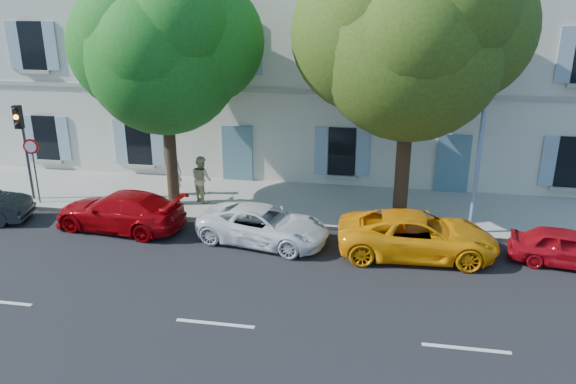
% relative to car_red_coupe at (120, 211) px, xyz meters
% --- Properties ---
extents(ground, '(90.00, 90.00, 0.00)m').
position_rel_car_red_coupe_xyz_m(ground, '(4.94, -1.15, -0.66)').
color(ground, black).
extents(sidewalk, '(36.00, 4.50, 0.15)m').
position_rel_car_red_coupe_xyz_m(sidewalk, '(4.94, 3.30, -0.59)').
color(sidewalk, '#A09E96').
rests_on(sidewalk, ground).
extents(kerb, '(36.00, 0.16, 0.16)m').
position_rel_car_red_coupe_xyz_m(kerb, '(4.94, 1.13, -0.58)').
color(kerb, '#9E998E').
rests_on(kerb, ground).
extents(building, '(28.00, 7.00, 12.00)m').
position_rel_car_red_coupe_xyz_m(building, '(4.94, 9.05, 5.34)').
color(building, beige).
rests_on(building, ground).
extents(car_red_coupe, '(4.74, 2.36, 1.32)m').
position_rel_car_red_coupe_xyz_m(car_red_coupe, '(0.00, 0.00, 0.00)').
color(car_red_coupe, '#9D0409').
rests_on(car_red_coupe, ground).
extents(car_white_coupe, '(4.59, 2.77, 1.19)m').
position_rel_car_red_coupe_xyz_m(car_white_coupe, '(5.10, -0.22, -0.06)').
color(car_white_coupe, white).
rests_on(car_white_coupe, ground).
extents(car_yellow_supercar, '(5.00, 2.52, 1.36)m').
position_rel_car_red_coupe_xyz_m(car_yellow_supercar, '(9.98, -0.35, 0.02)').
color(car_yellow_supercar, '#FFA00A').
rests_on(car_yellow_supercar, ground).
extents(car_red_hatchback, '(3.47, 1.83, 1.12)m').
position_rel_car_red_coupe_xyz_m(car_red_hatchback, '(14.37, -0.25, -0.10)').
color(car_red_hatchback, '#AE0A14').
rests_on(car_red_hatchback, ground).
extents(tree_left, '(5.48, 5.48, 8.49)m').
position_rel_car_red_coupe_xyz_m(tree_left, '(1.07, 2.28, 4.96)').
color(tree_left, '#3A2819').
rests_on(tree_left, sidewalk).
extents(tree_right, '(6.02, 6.02, 9.28)m').
position_rel_car_red_coupe_xyz_m(tree_right, '(9.47, 1.97, 5.44)').
color(tree_right, '#3A2819').
rests_on(tree_right, sidewalk).
extents(traffic_light, '(0.30, 0.42, 3.68)m').
position_rel_car_red_coupe_xyz_m(traffic_light, '(-4.54, 1.76, 2.15)').
color(traffic_light, '#383A3D').
rests_on(traffic_light, sidewalk).
extents(road_sign, '(0.57, 0.14, 2.49)m').
position_rel_car_red_coupe_xyz_m(road_sign, '(-4.05, 1.51, 1.28)').
color(road_sign, '#383A3D').
rests_on(road_sign, sidewalk).
extents(street_lamp, '(0.33, 1.61, 7.50)m').
position_rel_car_red_coupe_xyz_m(street_lamp, '(11.81, 1.26, 3.74)').
color(street_lamp, '#7293BF').
rests_on(street_lamp, sidewalk).
extents(pedestrian_a, '(0.65, 0.43, 1.77)m').
position_rel_car_red_coupe_xyz_m(pedestrian_a, '(0.73, 3.29, 0.37)').
color(pedestrian_a, silver).
rests_on(pedestrian_a, sidewalk).
extents(pedestrian_b, '(1.10, 1.07, 1.78)m').
position_rel_car_red_coupe_xyz_m(pedestrian_b, '(2.05, 2.73, 0.38)').
color(pedestrian_b, tan).
rests_on(pedestrian_b, sidewalk).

